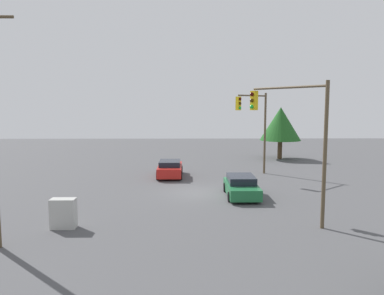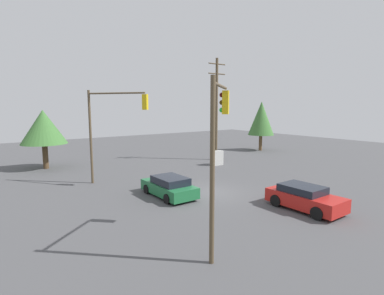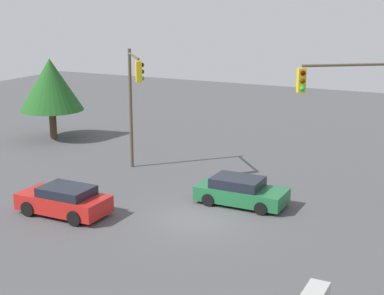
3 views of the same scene
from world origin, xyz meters
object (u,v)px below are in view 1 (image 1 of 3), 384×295
Objects in this scene: traffic_signal_cross at (294,126)px; electrical_cabinet at (63,213)px; sedan_green at (241,187)px; sedan_red at (170,169)px; traffic_signal_main at (255,120)px.

traffic_signal_cross is 4.87× the size of electrical_cabinet.
sedan_green is 2.98× the size of electrical_cabinet.
electrical_cabinet reaches higher than sedan_green.
sedan_green is at bearing -146.81° from electrical_cabinet.
sedan_red is 0.60× the size of traffic_signal_cross.
sedan_green is at bearing -15.46° from traffic_signal_cross.
traffic_signal_cross is at bearing 48.46° from traffic_signal_main.
traffic_signal_main is 17.81m from electrical_cabinet.
sedan_green is 11.05m from electrical_cabinet.
electrical_cabinet is at bearing -109.39° from sedan_red.
traffic_signal_cross is at bearing 111.03° from sedan_green.
traffic_signal_main is at bearing -37.70° from traffic_signal_cross.
sedan_green is 8.13m from sedan_red.
traffic_signal_main reaches higher than sedan_red.
traffic_signal_cross is (-1.85, 4.81, 4.11)m from sedan_green.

